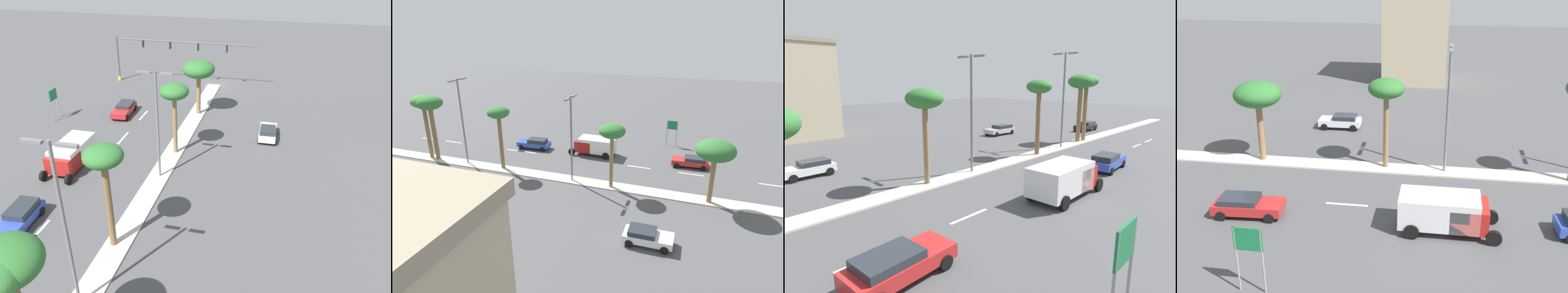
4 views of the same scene
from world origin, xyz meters
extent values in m
plane|color=#4C4C4F|center=(0.00, 29.14, 0.00)|extent=(160.00, 160.00, 0.00)
cube|color=silver|center=(5.99, 12.47, 0.01)|extent=(0.20, 2.80, 0.01)
cube|color=silver|center=(5.99, 18.58, 0.01)|extent=(0.20, 2.80, 0.01)
cylinder|color=gray|center=(15.27, 15.14, 1.79)|extent=(0.10, 0.10, 3.57)
cylinder|color=gray|center=(15.27, 16.43, 1.79)|extent=(0.10, 0.10, 3.57)
cube|color=#19723F|center=(15.27, 15.79, 2.96)|extent=(0.08, 1.43, 1.22)
cube|color=tan|center=(-28.33, 20.68, 6.04)|extent=(8.27, 7.84, 12.09)
cylinder|color=olive|center=(-0.19, 10.53, 2.46)|extent=(0.49, 0.49, 4.68)
ellipsoid|color=#2D6B2D|center=(-0.19, 10.53, 5.44)|extent=(3.63, 3.63, 2.00)
cylinder|color=olive|center=(-0.22, 20.35, 2.97)|extent=(0.40, 0.40, 5.70)
ellipsoid|color=#2D6B2D|center=(-0.22, 20.35, 6.29)|extent=(2.68, 2.68, 1.48)
cylinder|color=slate|center=(-0.09, 24.82, 4.80)|extent=(0.20, 0.20, 9.35)
cube|color=slate|center=(-0.99, 24.82, 9.32)|extent=(1.10, 0.24, 0.16)
cube|color=slate|center=(0.81, 24.82, 9.32)|extent=(1.10, 0.24, 0.16)
cube|color=silver|center=(-8.58, 14.98, 0.61)|extent=(1.80, 3.89, 0.59)
cube|color=#262B33|center=(-8.59, 15.46, 1.10)|extent=(1.59, 2.16, 0.38)
cylinder|color=black|center=(-7.73, 13.65, 0.32)|extent=(0.23, 0.64, 0.64)
cylinder|color=black|center=(-9.36, 13.61, 0.32)|extent=(0.23, 0.64, 0.64)
cylinder|color=black|center=(-7.79, 16.35, 0.32)|extent=(0.23, 0.64, 0.64)
cylinder|color=black|center=(-9.42, 16.31, 0.32)|extent=(0.23, 0.64, 0.64)
cube|color=red|center=(8.24, 12.78, 0.62)|extent=(2.03, 4.44, 0.60)
cube|color=#262B33|center=(8.27, 12.23, 1.10)|extent=(1.74, 2.48, 0.35)
cylinder|color=black|center=(7.30, 14.24, 0.32)|extent=(0.26, 0.65, 0.64)
cylinder|color=black|center=(8.99, 14.34, 0.32)|extent=(0.26, 0.65, 0.64)
cylinder|color=black|center=(7.49, 11.21, 0.32)|extent=(0.26, 0.65, 0.64)
cylinder|color=black|center=(9.17, 11.31, 0.32)|extent=(0.26, 0.65, 0.64)
cylinder|color=black|center=(6.89, 31.99, 0.32)|extent=(0.26, 0.65, 0.64)
cube|color=#B21E19|center=(8.23, 26.31, 1.17)|extent=(2.37, 2.21, 1.44)
cube|color=silver|center=(8.23, 24.59, 1.37)|extent=(2.37, 4.69, 1.83)
cylinder|color=black|center=(7.05, 27.72, 0.45)|extent=(0.28, 0.90, 0.90)
cylinder|color=black|center=(9.41, 27.72, 0.45)|extent=(0.28, 0.90, 0.90)
cylinder|color=black|center=(7.05, 23.07, 0.45)|extent=(0.28, 0.90, 0.90)
cylinder|color=black|center=(9.41, 23.07, 0.45)|extent=(0.28, 0.90, 0.90)
camera|label=1|loc=(-9.99, 52.66, 18.53)|focal=36.51mm
camera|label=2|loc=(-30.80, 12.19, 16.36)|focal=30.55mm
camera|label=3|loc=(18.03, 6.94, 7.52)|focal=29.24mm
camera|label=4|loc=(33.55, 24.49, 15.44)|focal=44.56mm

